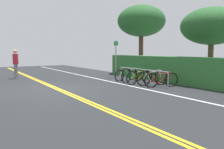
# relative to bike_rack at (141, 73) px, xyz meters

# --- Properties ---
(ground_plane) EXTENTS (33.11, 12.71, 0.05)m
(ground_plane) POSITION_rel_bike_rack_xyz_m (-0.79, -4.22, -0.57)
(ground_plane) COLOR #232628
(centre_line_yellow_inner) EXTENTS (29.80, 0.10, 0.00)m
(centre_line_yellow_inner) POSITION_rel_bike_rack_xyz_m (-0.79, -4.30, -0.54)
(centre_line_yellow_inner) COLOR gold
(centre_line_yellow_inner) RESTS_ON ground_plane
(centre_line_yellow_outer) EXTENTS (29.80, 0.10, 0.00)m
(centre_line_yellow_outer) POSITION_rel_bike_rack_xyz_m (-0.79, -4.14, -0.54)
(centre_line_yellow_outer) COLOR gold
(centre_line_yellow_outer) RESTS_ON ground_plane
(bike_lane_stripe_white) EXTENTS (29.80, 0.12, 0.00)m
(bike_lane_stripe_white) POSITION_rel_bike_rack_xyz_m (-0.79, -0.97, -0.54)
(bike_lane_stripe_white) COLOR white
(bike_lane_stripe_white) RESTS_ON ground_plane
(bike_rack) EXTENTS (3.81, 0.05, 0.75)m
(bike_rack) POSITION_rel_bike_rack_xyz_m (0.00, 0.00, 0.00)
(bike_rack) COLOR #9EA0A5
(bike_rack) RESTS_ON ground_plane
(bicycle_0) EXTENTS (0.46, 1.69, 0.69)m
(bicycle_0) POSITION_rel_bike_rack_xyz_m (-1.42, 0.04, -0.23)
(bicycle_0) COLOR black
(bicycle_0) RESTS_ON ground_plane
(bicycle_1) EXTENTS (0.64, 1.74, 0.78)m
(bicycle_1) POSITION_rel_bike_rack_xyz_m (-0.69, -0.09, -0.18)
(bicycle_1) COLOR black
(bicycle_1) RESTS_ON ground_plane
(bicycle_2) EXTENTS (0.46, 1.76, 0.73)m
(bicycle_2) POSITION_rel_bike_rack_xyz_m (0.04, -0.15, -0.21)
(bicycle_2) COLOR black
(bicycle_2) RESTS_ON ground_plane
(bicycle_3) EXTENTS (0.47, 1.71, 0.77)m
(bicycle_3) POSITION_rel_bike_rack_xyz_m (0.76, 0.07, -0.19)
(bicycle_3) COLOR black
(bicycle_3) RESTS_ON ground_plane
(bicycle_4) EXTENTS (0.61, 1.67, 0.72)m
(bicycle_4) POSITION_rel_bike_rack_xyz_m (1.36, 0.08, -0.21)
(bicycle_4) COLOR black
(bicycle_4) RESTS_ON ground_plane
(pedestrian) EXTENTS (0.46, 0.32, 1.76)m
(pedestrian) POSITION_rel_bike_rack_xyz_m (-5.64, -5.11, 0.47)
(pedestrian) COLOR slate
(pedestrian) RESTS_ON ground_plane
(sign_post_near) EXTENTS (0.36, 0.07, 2.30)m
(sign_post_near) POSITION_rel_bike_rack_xyz_m (-2.64, 0.12, 0.83)
(sign_post_near) COLOR gray
(sign_post_near) RESTS_ON ground_plane
(hedge_backdrop) EXTENTS (12.76, 0.95, 1.37)m
(hedge_backdrop) POSITION_rel_bike_rack_xyz_m (1.50, 1.72, 0.14)
(hedge_backdrop) COLOR #2D6B30
(hedge_backdrop) RESTS_ON ground_plane
(tree_near_left) EXTENTS (3.53, 3.53, 5.02)m
(tree_near_left) POSITION_rel_bike_rack_xyz_m (-4.50, 3.53, 3.30)
(tree_near_left) COLOR #473323
(tree_near_left) RESTS_ON ground_plane
(tree_mid) EXTENTS (3.08, 3.08, 3.84)m
(tree_mid) POSITION_rel_bike_rack_xyz_m (1.79, 3.01, 2.34)
(tree_mid) COLOR brown
(tree_mid) RESTS_ON ground_plane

